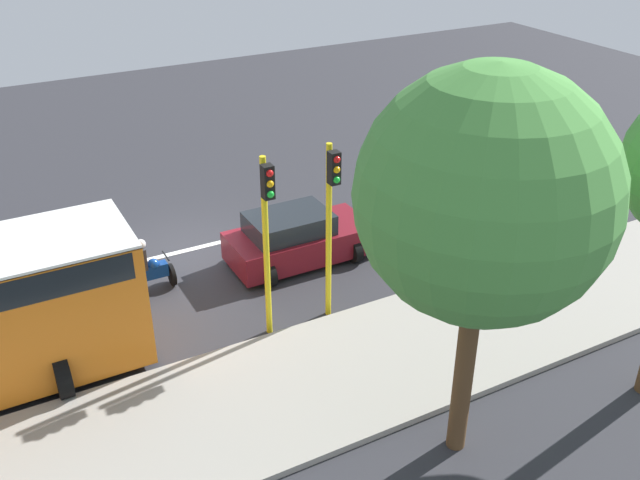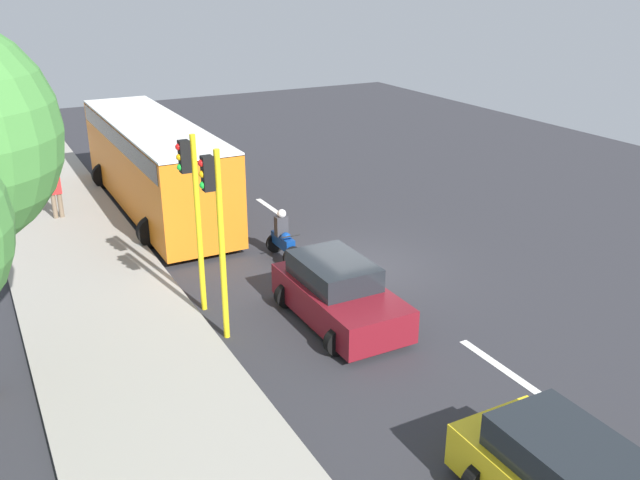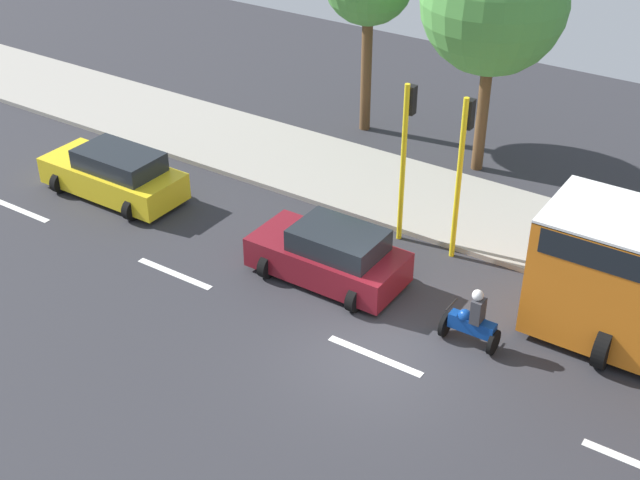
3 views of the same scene
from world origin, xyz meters
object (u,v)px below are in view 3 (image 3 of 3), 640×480
car_maroon (330,255)px  traffic_light_corner (406,140)px  car_yellow_cab (114,174)px  street_tree_center (494,2)px  traffic_light_midblock (463,155)px  motorcycle (472,322)px

car_maroon → traffic_light_corner: traffic_light_corner is taller
car_yellow_cab → street_tree_center: 12.11m
traffic_light_midblock → street_tree_center: size_ratio=0.60×
street_tree_center → car_yellow_cab: bearing=132.7°
car_yellow_cab → traffic_light_midblock: traffic_light_midblock is taller
car_maroon → traffic_light_corner: bearing=-10.4°
traffic_light_corner → street_tree_center: (4.99, 0.01, 2.37)m
car_maroon → car_yellow_cab: size_ratio=0.89×
traffic_light_corner → motorcycle: bearing=-132.1°
motorcycle → street_tree_center: (8.25, 3.62, 4.65)m
car_yellow_cab → traffic_light_corner: 8.92m
traffic_light_midblock → traffic_light_corner: bearing=90.0°
traffic_light_corner → traffic_light_midblock: (0.00, -1.60, 0.00)m
car_yellow_cab → traffic_light_corner: traffic_light_corner is taller
car_yellow_cab → motorcycle: 11.87m
traffic_light_corner → traffic_light_midblock: 1.60m
car_maroon → traffic_light_corner: 3.61m
street_tree_center → car_maroon: bearing=176.3°
motorcycle → traffic_light_corner: bearing=47.9°
car_yellow_cab → traffic_light_corner: (2.62, -8.24, 2.22)m
car_yellow_cab → car_maroon: bearing=-91.4°
car_yellow_cab → motorcycle: motorcycle is taller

